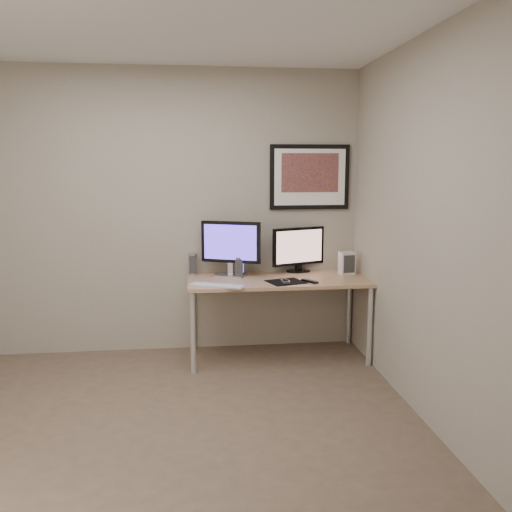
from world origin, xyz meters
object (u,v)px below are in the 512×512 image
object	(u,v)px
monitor_large	(231,246)
monitor_tv	(299,248)
speaker_left	(193,264)
phone_dock	(241,268)
keyboard	(217,286)
framed_art	(310,177)
fan_unit	(347,263)
desk	(278,286)
speaker_right	(239,267)

from	to	relation	value
monitor_large	monitor_tv	bearing A→B (deg)	33.51
monitor_tv	speaker_left	xyz separation A→B (m)	(-0.99, 0.01, -0.13)
monitor_tv	speaker_left	bearing A→B (deg)	159.29
monitor_tv	phone_dock	world-z (taller)	monitor_tv
keyboard	speaker_left	bearing A→B (deg)	134.02
framed_art	monitor_large	xyz separation A→B (m)	(-0.76, -0.19, -0.61)
speaker_left	fan_unit	distance (m)	1.43
desk	monitor_tv	distance (m)	0.47
speaker_left	keyboard	distance (m)	0.58
speaker_left	phone_dock	world-z (taller)	speaker_left
speaker_right	fan_unit	bearing A→B (deg)	-0.36
desk	phone_dock	world-z (taller)	phone_dock
monitor_tv	keyboard	size ratio (longest dim) A/B	1.10
monitor_large	keyboard	xyz separation A→B (m)	(-0.15, -0.40, -0.27)
monitor_large	speaker_left	bearing A→B (deg)	-178.87
monitor_large	speaker_left	world-z (taller)	monitor_large
monitor_tv	speaker_left	size ratio (longest dim) A/B	2.64
framed_art	fan_unit	bearing A→B (deg)	-33.02
monitor_tv	keyboard	bearing A→B (deg)	-166.50
desk	monitor_large	world-z (taller)	monitor_large
monitor_tv	speaker_right	world-z (taller)	monitor_tv
speaker_left	fan_unit	size ratio (longest dim) A/B	0.95
monitor_tv	fan_unit	distance (m)	0.47
framed_art	speaker_right	size ratio (longest dim) A/B	4.14
framed_art	phone_dock	distance (m)	1.07
keyboard	fan_unit	world-z (taller)	fan_unit
desk	speaker_left	bearing A→B (deg)	159.50
speaker_left	speaker_right	world-z (taller)	speaker_left
monitor_large	speaker_right	world-z (taller)	monitor_large
phone_dock	keyboard	xyz separation A→B (m)	(-0.24, -0.42, -0.07)
speaker_right	speaker_left	bearing A→B (deg)	159.17
monitor_tv	phone_dock	bearing A→B (deg)	170.69
framed_art	speaker_left	xyz separation A→B (m)	(-1.10, -0.05, -0.79)
speaker_right	phone_dock	world-z (taller)	speaker_right
speaker_left	phone_dock	xyz separation A→B (m)	(0.44, -0.12, -0.03)
desk	monitor_tv	bearing A→B (deg)	48.20
monitor_tv	desk	bearing A→B (deg)	-151.86
speaker_left	monitor_tv	bearing A→B (deg)	1.06
framed_art	desk	bearing A→B (deg)	-136.54
speaker_left	keyboard	world-z (taller)	speaker_left
speaker_right	framed_art	bearing A→B (deg)	16.52
desk	speaker_left	size ratio (longest dim) A/B	8.12
desk	fan_unit	distance (m)	0.70
desk	phone_dock	size ratio (longest dim) A/B	10.93
phone_dock	fan_unit	bearing A→B (deg)	-15.81
desk	speaker_left	xyz separation A→B (m)	(-0.75, 0.28, 0.16)
keyboard	framed_art	bearing A→B (deg)	57.15
monitor_large	phone_dock	bearing A→B (deg)	34.20
speaker_left	phone_dock	size ratio (longest dim) A/B	1.35
speaker_left	speaker_right	size ratio (longest dim) A/B	1.09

